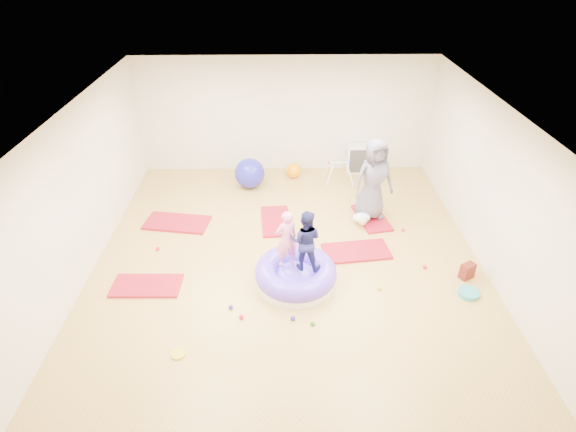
{
  "coord_description": "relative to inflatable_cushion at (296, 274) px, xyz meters",
  "views": [
    {
      "loc": [
        -0.13,
        -6.34,
        5.12
      ],
      "look_at": [
        0.0,
        0.3,
        0.9
      ],
      "focal_mm": 28.0,
      "sensor_mm": 36.0,
      "label": 1
    }
  ],
  "objects": [
    {
      "name": "gym_mat_mid_left",
      "position": [
        -2.39,
        1.87,
        -0.14
      ],
      "size": [
        1.39,
        0.85,
        0.05
      ],
      "primitive_type": "cube",
      "rotation": [
        0.0,
        0.0,
        -0.16
      ],
      "color": "maroon",
      "rests_on": "ground"
    },
    {
      "name": "gym_mat_rear_right",
      "position": [
        1.67,
        2.0,
        -0.15
      ],
      "size": [
        0.74,
        1.18,
        0.05
      ],
      "primitive_type": "cube",
      "rotation": [
        0.0,
        0.0,
        1.76
      ],
      "color": "maroon",
      "rests_on": "ground"
    },
    {
      "name": "yellow_toy",
      "position": [
        -1.73,
        -1.54,
        -0.16
      ],
      "size": [
        0.21,
        0.21,
        0.03
      ],
      "primitive_type": "cylinder",
      "color": "yellow",
      "rests_on": "ground"
    },
    {
      "name": "inflatable_cushion",
      "position": [
        0.0,
        0.0,
        0.0
      ],
      "size": [
        1.4,
        1.4,
        0.44
      ],
      "rotation": [
        0.0,
        0.0,
        -0.13
      ],
      "color": "white",
      "rests_on": "ground"
    },
    {
      "name": "backpack",
      "position": [
        2.98,
        0.07,
        -0.03
      ],
      "size": [
        0.29,
        0.25,
        0.28
      ],
      "primitive_type": "cube",
      "rotation": [
        0.0,
        0.0,
        0.51
      ],
      "color": "#8E1102",
      "rests_on": "ground"
    },
    {
      "name": "ball_pit_balls",
      "position": [
        0.12,
        -0.1,
        -0.14
      ],
      "size": [
        4.99,
        2.6,
        0.07
      ],
      "color": "#2C941E",
      "rests_on": "ground"
    },
    {
      "name": "adult_caregiver",
      "position": [
        1.63,
        2.05,
        0.73
      ],
      "size": [
        0.96,
        0.77,
        1.72
      ],
      "primitive_type": "imported",
      "rotation": [
        0.0,
        0.0,
        0.29
      ],
      "color": "#5A576A",
      "rests_on": "gym_mat_rear_right"
    },
    {
      "name": "cube_shelf",
      "position": [
        1.76,
        4.21,
        0.18
      ],
      "size": [
        0.7,
        0.35,
        0.7
      ],
      "color": "white",
      "rests_on": "ground"
    },
    {
      "name": "infant",
      "position": [
        1.41,
        1.77,
        -0.02
      ],
      "size": [
        0.36,
        0.37,
        0.21
      ],
      "color": "#CDE6FF",
      "rests_on": "gym_mat_rear_right"
    },
    {
      "name": "child_pink",
      "position": [
        -0.15,
        0.04,
        0.76
      ],
      "size": [
        0.45,
        0.38,
        1.05
      ],
      "primitive_type": "imported",
      "rotation": [
        0.0,
        0.0,
        3.52
      ],
      "color": "pink",
      "rests_on": "inflatable_cushion"
    },
    {
      "name": "child_navy",
      "position": [
        0.15,
        -0.03,
        0.78
      ],
      "size": [
        0.6,
        0.51,
        1.09
      ],
      "primitive_type": "imported",
      "rotation": [
        0.0,
        0.0,
        2.94
      ],
      "color": "navy",
      "rests_on": "inflatable_cushion"
    },
    {
      "name": "gym_mat_front_left",
      "position": [
        -2.54,
        -0.07,
        -0.15
      ],
      "size": [
        1.17,
        0.6,
        0.05
      ],
      "primitive_type": "cube",
      "rotation": [
        0.0,
        0.0,
        -0.02
      ],
      "color": "maroon",
      "rests_on": "ground"
    },
    {
      "name": "infant_play_gym",
      "position": [
        1.16,
        3.68,
        0.17
      ],
      "size": [
        0.67,
        0.64,
        0.52
      ],
      "rotation": [
        0.0,
        0.0,
        -0.11
      ],
      "color": "white",
      "rests_on": "ground"
    },
    {
      "name": "gym_mat_right",
      "position": [
        1.17,
        0.83,
        -0.15
      ],
      "size": [
        1.3,
        0.76,
        0.05
      ],
      "primitive_type": "cube",
      "rotation": [
        0.0,
        0.0,
        0.12
      ],
      "color": "maroon",
      "rests_on": "ground"
    },
    {
      "name": "exercise_ball_blue",
      "position": [
        -0.96,
        3.45,
        0.18
      ],
      "size": [
        0.7,
        0.7,
        0.7
      ],
      "primitive_type": "sphere",
      "color": "#2222AA",
      "rests_on": "ground"
    },
    {
      "name": "room",
      "position": [
        -0.12,
        0.42,
        1.23
      ],
      "size": [
        7.01,
        8.01,
        2.81
      ],
      "color": "gold",
      "rests_on": "ground"
    },
    {
      "name": "balance_disc",
      "position": [
        2.86,
        -0.37,
        -0.13
      ],
      "size": [
        0.35,
        0.35,
        0.08
      ],
      "primitive_type": "cylinder",
      "color": "teal",
      "rests_on": "ground"
    },
    {
      "name": "exercise_ball_orange",
      "position": [
        0.08,
        3.92,
        0.01
      ],
      "size": [
        0.37,
        0.37,
        0.37
      ],
      "primitive_type": "sphere",
      "color": "#FF9700",
      "rests_on": "ground"
    },
    {
      "name": "gym_mat_center_back",
      "position": [
        -0.35,
        1.9,
        -0.15
      ],
      "size": [
        0.64,
        1.18,
        0.05
      ],
      "primitive_type": "cube",
      "rotation": [
        0.0,
        0.0,
        1.63
      ],
      "color": "maroon",
      "rests_on": "ground"
    }
  ]
}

